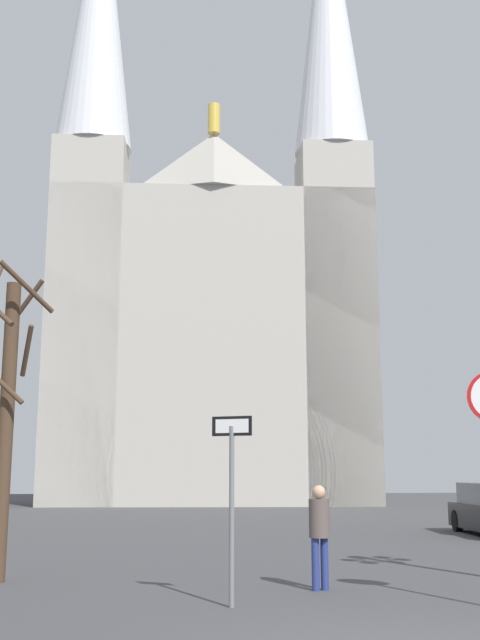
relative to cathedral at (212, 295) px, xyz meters
The scene contains 4 objects.
cathedral is the anchor object (origin of this frame).
one_way_arrow_sign 36.27m from the cathedral, 93.38° to the right, with size 0.53×0.29×2.53m.
bare_tree 33.66m from the cathedral, 100.05° to the right, with size 1.57×1.35×5.46m.
pedestrian_walking 35.11m from the cathedral, 90.95° to the right, with size 0.32×0.32×1.57m.
Camera 1 is at (-2.70, -7.44, 1.76)m, focal length 43.47 mm.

